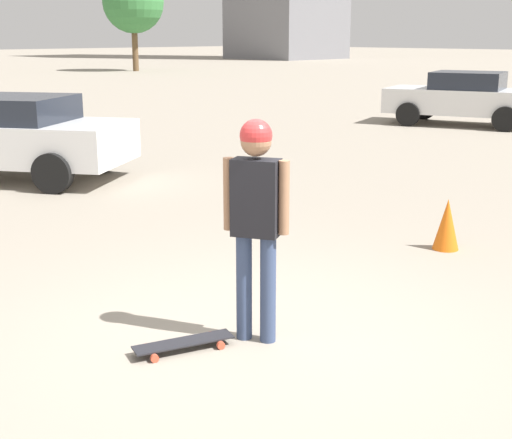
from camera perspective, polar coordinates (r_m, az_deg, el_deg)
The scene contains 7 objects.
ground_plane at distance 5.89m, azimuth 0.00°, elevation -9.55°, with size 220.00×220.00×0.00m, color gray.
person at distance 5.53m, azimuth 0.00°, elevation 1.08°, with size 0.35×0.48×1.79m.
skateboard at distance 5.70m, azimuth -5.81°, elevation -9.80°, with size 0.81×0.44×0.08m.
car_parked_near at distance 12.84m, azimuth -19.13°, elevation 6.34°, with size 3.72×4.37×1.41m.
car_parked_far at distance 20.41m, azimuth 16.29°, elevation 9.35°, with size 2.96×4.39×1.43m.
tree_distant at distance 49.88m, azimuth -9.80°, elevation 16.75°, with size 4.05×4.05×6.51m.
traffic_cone at distance 8.46m, azimuth 15.02°, elevation -0.37°, with size 0.30×0.30×0.59m.
Camera 1 is at (3.81, 3.80, 2.41)m, focal length 50.00 mm.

